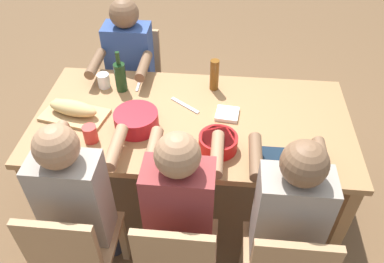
{
  "coord_description": "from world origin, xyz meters",
  "views": [
    {
      "loc": [
        0.17,
        -1.83,
        2.29
      ],
      "look_at": [
        0.0,
        0.0,
        0.63
      ],
      "focal_mm": 36.1,
      "sensor_mm": 36.0,
      "label": 1
    }
  ],
  "objects_px": {
    "beer_bottle": "(214,75)",
    "cup_far_left": "(104,81)",
    "dining_table": "(192,127)",
    "wine_bottle": "(120,76)",
    "diner_far_left": "(129,65)",
    "serving_bowl_fruit": "(218,142)",
    "diner_near_right": "(288,212)",
    "bread_loaf": "(73,108)",
    "diner_near_center": "(180,204)",
    "napkin_stack": "(227,114)",
    "cutting_board": "(75,115)",
    "chair_far_left": "(137,75)",
    "cup_near_left": "(90,134)",
    "serving_bowl_salad": "(136,119)",
    "diner_near_left": "(77,196)",
    "chair_near_left": "(74,249)",
    "wine_glass": "(61,137)",
    "chair_near_center": "(177,258)"
  },
  "relations": [
    {
      "from": "beer_bottle",
      "to": "cup_far_left",
      "type": "relative_size",
      "value": 2.21
    },
    {
      "from": "dining_table",
      "to": "wine_bottle",
      "type": "bearing_deg",
      "value": 152.81
    },
    {
      "from": "diner_far_left",
      "to": "wine_bottle",
      "type": "relative_size",
      "value": 4.14
    },
    {
      "from": "diner_far_left",
      "to": "serving_bowl_fruit",
      "type": "bearing_deg",
      "value": -50.92
    },
    {
      "from": "diner_near_right",
      "to": "dining_table",
      "type": "bearing_deg",
      "value": 130.78
    },
    {
      "from": "bread_loaf",
      "to": "cup_far_left",
      "type": "xyz_separation_m",
      "value": [
        0.1,
        0.33,
        -0.02
      ]
    },
    {
      "from": "diner_near_center",
      "to": "napkin_stack",
      "type": "distance_m",
      "value": 0.71
    },
    {
      "from": "dining_table",
      "to": "diner_near_right",
      "type": "distance_m",
      "value": 0.83
    },
    {
      "from": "cutting_board",
      "to": "bread_loaf",
      "type": "xyz_separation_m",
      "value": [
        0.0,
        0.0,
        0.06
      ]
    },
    {
      "from": "diner_far_left",
      "to": "cutting_board",
      "type": "height_order",
      "value": "diner_far_left"
    },
    {
      "from": "chair_far_left",
      "to": "cup_near_left",
      "type": "height_order",
      "value": "chair_far_left"
    },
    {
      "from": "serving_bowl_salad",
      "to": "cup_near_left",
      "type": "relative_size",
      "value": 2.53
    },
    {
      "from": "chair_far_left",
      "to": "diner_near_left",
      "type": "relative_size",
      "value": 0.71
    },
    {
      "from": "cutting_board",
      "to": "wine_bottle",
      "type": "distance_m",
      "value": 0.4
    },
    {
      "from": "serving_bowl_fruit",
      "to": "beer_bottle",
      "type": "height_order",
      "value": "beer_bottle"
    },
    {
      "from": "chair_far_left",
      "to": "wine_bottle",
      "type": "bearing_deg",
      "value": -85.85
    },
    {
      "from": "wine_bottle",
      "to": "diner_near_center",
      "type": "bearing_deg",
      "value": -60.48
    },
    {
      "from": "dining_table",
      "to": "diner_far_left",
      "type": "bearing_deg",
      "value": 130.78
    },
    {
      "from": "bread_loaf",
      "to": "diner_near_center",
      "type": "bearing_deg",
      "value": -38.3
    },
    {
      "from": "cup_far_left",
      "to": "dining_table",
      "type": "bearing_deg",
      "value": -24.02
    },
    {
      "from": "chair_near_left",
      "to": "serving_bowl_salad",
      "type": "distance_m",
      "value": 0.8
    },
    {
      "from": "chair_near_left",
      "to": "wine_bottle",
      "type": "distance_m",
      "value": 1.13
    },
    {
      "from": "chair_far_left",
      "to": "chair_near_left",
      "type": "xyz_separation_m",
      "value": [
        0.0,
        -1.62,
        0.0
      ]
    },
    {
      "from": "diner_far_left",
      "to": "diner_near_center",
      "type": "height_order",
      "value": "same"
    },
    {
      "from": "cutting_board",
      "to": "serving_bowl_fruit",
      "type": "bearing_deg",
      "value": -12.51
    },
    {
      "from": "diner_far_left",
      "to": "beer_bottle",
      "type": "bearing_deg",
      "value": -24.35
    },
    {
      "from": "beer_bottle",
      "to": "wine_glass",
      "type": "xyz_separation_m",
      "value": [
        -0.8,
        -0.69,
        0.01
      ]
    },
    {
      "from": "cutting_board",
      "to": "cup_near_left",
      "type": "height_order",
      "value": "cup_near_left"
    },
    {
      "from": "chair_far_left",
      "to": "cup_near_left",
      "type": "distance_m",
      "value": 1.11
    },
    {
      "from": "diner_near_center",
      "to": "bread_loaf",
      "type": "distance_m",
      "value": 0.94
    },
    {
      "from": "diner_near_left",
      "to": "diner_near_center",
      "type": "xyz_separation_m",
      "value": [
        0.54,
        0.0,
        0.0
      ]
    },
    {
      "from": "chair_near_center",
      "to": "cutting_board",
      "type": "distance_m",
      "value": 1.09
    },
    {
      "from": "wine_glass",
      "to": "cup_near_left",
      "type": "bearing_deg",
      "value": 42.33
    },
    {
      "from": "diner_near_center",
      "to": "cup_near_left",
      "type": "xyz_separation_m",
      "value": [
        -0.56,
        0.37,
        0.09
      ]
    },
    {
      "from": "wine_glass",
      "to": "napkin_stack",
      "type": "bearing_deg",
      "value": 24.65
    },
    {
      "from": "chair_near_center",
      "to": "napkin_stack",
      "type": "bearing_deg",
      "value": 75.85
    },
    {
      "from": "chair_far_left",
      "to": "cup_near_left",
      "type": "bearing_deg",
      "value": -91.2
    },
    {
      "from": "diner_far_left",
      "to": "serving_bowl_salad",
      "type": "distance_m",
      "value": 0.78
    },
    {
      "from": "chair_far_left",
      "to": "cutting_board",
      "type": "relative_size",
      "value": 2.12
    },
    {
      "from": "serving_bowl_salad",
      "to": "beer_bottle",
      "type": "distance_m",
      "value": 0.63
    },
    {
      "from": "cutting_board",
      "to": "dining_table",
      "type": "bearing_deg",
      "value": 3.89
    },
    {
      "from": "cup_far_left",
      "to": "napkin_stack",
      "type": "xyz_separation_m",
      "value": [
        0.85,
        -0.23,
        -0.04
      ]
    },
    {
      "from": "dining_table",
      "to": "chair_far_left",
      "type": "distance_m",
      "value": 0.99
    },
    {
      "from": "diner_far_left",
      "to": "napkin_stack",
      "type": "relative_size",
      "value": 8.57
    },
    {
      "from": "bread_loaf",
      "to": "cup_near_left",
      "type": "relative_size",
      "value": 3.06
    },
    {
      "from": "wine_bottle",
      "to": "serving_bowl_salad",
      "type": "bearing_deg",
      "value": -64.43
    },
    {
      "from": "chair_far_left",
      "to": "diner_far_left",
      "type": "distance_m",
      "value": 0.28
    },
    {
      "from": "diner_far_left",
      "to": "wine_bottle",
      "type": "distance_m",
      "value": 0.4
    },
    {
      "from": "dining_table",
      "to": "cup_far_left",
      "type": "height_order",
      "value": "cup_far_left"
    },
    {
      "from": "chair_near_left",
      "to": "serving_bowl_salad",
      "type": "relative_size",
      "value": 3.21
    }
  ]
}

